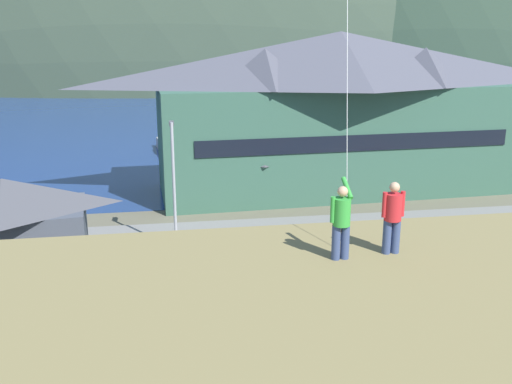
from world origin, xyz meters
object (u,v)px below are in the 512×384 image
Objects in this scene: person_kite_flyer at (341,220)px; storage_shed_waterside at (256,163)px; parked_car_front_row_red at (153,265)px; parking_light_pole at (174,178)px; parked_car_front_row_end at (276,250)px; parked_car_corner_spot at (435,297)px; storage_shed_near_lot at (8,227)px; person_companion at (393,215)px; parked_car_mid_row_near at (30,341)px; wharf_dock at (213,155)px; harbor_lodge at (339,109)px; parked_car_front_row_silver at (170,322)px; parked_car_back_row_right at (368,244)px; moored_boat_wharfside at (173,147)px.

storage_shed_waterside is at bearing 84.84° from person_kite_flyer.
parking_light_pole is (1.16, 4.42, 3.05)m from parked_car_front_row_red.
parked_car_corner_spot is at bearing -48.22° from parked_car_front_row_end.
person_companion reaches higher than storage_shed_near_lot.
storage_shed_waterside is 3.73× the size of person_companion.
parked_car_mid_row_near is at bearing -72.75° from storage_shed_near_lot.
wharf_dock is 28.09m from parked_car_front_row_red.
parked_car_front_row_end is 2.46× the size of person_companion.
harbor_lodge is at bearing 7.68° from storage_shed_waterside.
person_kite_flyer reaches higher than parked_car_front_row_silver.
wharf_dock is 3.31× the size of parked_car_front_row_silver.
person_kite_flyer is (4.00, -7.70, 6.37)m from parked_car_front_row_silver.
wharf_dock is at bearing 79.42° from parked_car_front_row_red.
person_kite_flyer is (-2.50, -27.71, 4.99)m from storage_shed_waterside.
storage_shed_near_lot is at bearing 175.85° from parked_car_back_row_right.
parked_car_front_row_silver is at bearing -83.15° from parked_car_front_row_red.
storage_shed_waterside is 28.03m from person_companion.
wharf_dock is at bearing 74.51° from parked_car_mid_row_near.
parked_car_front_row_red is 6.08m from parked_car_front_row_end.
parked_car_front_row_silver is (-6.50, -20.01, -1.37)m from storage_shed_waterside.
parked_car_front_row_silver is (0.67, -5.61, 0.00)m from parked_car_front_row_red.
person_companion reaches higher than parked_car_back_row_right.
person_companion is (5.30, -7.55, 6.35)m from parked_car_front_row_silver.
storage_shed_near_lot is at bearing -138.98° from storage_shed_waterside.
person_companion reaches higher than moored_boat_wharfside.
parked_car_mid_row_near is at bearing -154.60° from parked_car_back_row_right.
parked_car_front_row_end is (5.34, 6.49, 0.00)m from parked_car_front_row_silver.
parked_car_corner_spot and parked_car_front_row_red have the same top height.
storage_shed_waterside is 21.08m from parked_car_front_row_silver.
parked_car_front_row_red is at bearing -175.05° from parked_car_back_row_right.
parked_car_back_row_right is at bearing -4.15° from storage_shed_near_lot.
parked_car_front_row_red is at bearing -100.58° from wharf_dock.
harbor_lodge reaches higher than wharf_dock.
storage_shed_waterside is (-6.29, -0.85, -3.68)m from harbor_lodge.
harbor_lodge reaches higher than parked_car_front_row_end.
parked_car_corner_spot is at bearing -74.42° from moored_boat_wharfside.
parked_car_front_row_silver is at bearing -147.16° from parked_car_back_row_right.
person_companion is at bearing -84.20° from moored_boat_wharfside.
parking_light_pole is at bearing 101.22° from person_kite_flyer.
storage_shed_near_lot is 1.89× the size of parked_car_front_row_silver.
parked_car_front_row_red and parked_car_front_row_end have the same top height.
parked_car_front_row_end is at bearing 89.82° from person_companion.
wharf_dock is 33.43m from parked_car_corner_spot.
moored_boat_wharfside reaches higher than parked_car_corner_spot.
person_kite_flyer is (-1.34, -14.19, 6.37)m from parked_car_front_row_end.
parked_car_front_row_red is (-13.47, -15.25, -5.05)m from harbor_lodge.
person_kite_flyer is at bearing -129.95° from parked_car_corner_spot.
parked_car_mid_row_near is 2.31× the size of person_kite_flyer.
storage_shed_waterside is 13.53m from wharf_dock.
parked_car_front_row_silver is 11.19m from person_companion.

